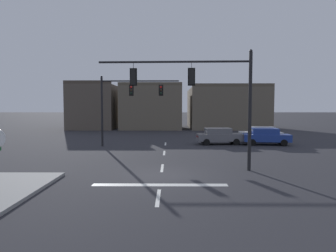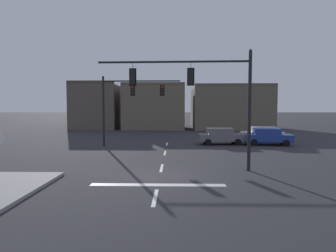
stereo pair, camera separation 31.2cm
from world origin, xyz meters
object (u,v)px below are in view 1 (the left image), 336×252
signal_mast_near_side (205,89)px  car_lot_farside (219,136)px  signal_mast_far_side (125,98)px  car_lot_nearside (266,136)px  car_lot_middle (260,134)px

signal_mast_near_side → car_lot_farside: bearing=77.0°
car_lot_farside → signal_mast_near_side: bearing=-103.0°
signal_mast_far_side → car_lot_farside: size_ratio=1.60×
signal_mast_near_side → signal_mast_far_side: bearing=120.3°
car_lot_nearside → car_lot_middle: size_ratio=1.00×
signal_mast_near_side → car_lot_nearside: size_ratio=1.92×
signal_mast_near_side → car_lot_middle: signal_mast_near_side is taller
signal_mast_far_side → car_lot_middle: size_ratio=1.58×
car_lot_nearside → car_lot_farside: bearing=174.0°
signal_mast_far_side → car_lot_farside: signal_mast_far_side is taller
signal_mast_far_side → car_lot_nearside: size_ratio=1.58×
car_lot_nearside → car_lot_farside: (-4.48, 0.47, 0.00)m
signal_mast_far_side → car_lot_middle: (13.81, 3.80, -3.64)m
car_lot_middle → signal_mast_near_side: bearing=-117.6°
signal_mast_far_side → car_lot_farside: bearing=10.3°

